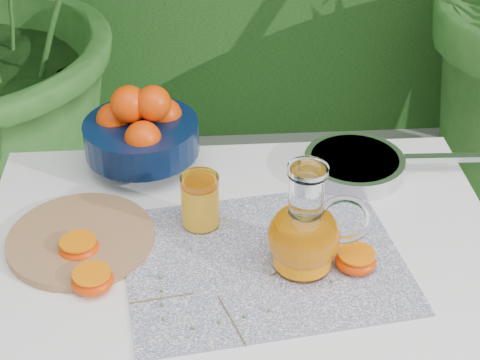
{
  "coord_description": "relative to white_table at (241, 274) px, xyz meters",
  "views": [
    {
      "loc": [
        -0.06,
        -1.11,
        1.65
      ],
      "look_at": [
        0.01,
        -0.01,
        0.88
      ],
      "focal_mm": 55.0,
      "sensor_mm": 36.0,
      "label": 1
    }
  ],
  "objects": [
    {
      "name": "juice_tumbler",
      "position": [
        -0.07,
        0.06,
        0.14
      ],
      "size": [
        0.08,
        0.08,
        0.11
      ],
      "color": "white",
      "rests_on": "white_table"
    },
    {
      "name": "cutting_board",
      "position": [
        -0.3,
        0.02,
        0.09
      ],
      "size": [
        0.31,
        0.31,
        0.02
      ],
      "primitive_type": "cylinder",
      "rotation": [
        0.0,
        0.0,
        0.14
      ],
      "color": "#956343",
      "rests_on": "white_table"
    },
    {
      "name": "orange_halves",
      "position": [
        -0.12,
        -0.07,
        0.1
      ],
      "size": [
        0.59,
        0.18,
        0.04
      ],
      "color": "red",
      "rests_on": "white_table"
    },
    {
      "name": "fruit_bowl",
      "position": [
        -0.19,
        0.28,
        0.17
      ],
      "size": [
        0.28,
        0.28,
        0.2
      ],
      "color": "black",
      "rests_on": "white_table"
    },
    {
      "name": "placemat",
      "position": [
        0.04,
        -0.06,
        0.08
      ],
      "size": [
        0.55,
        0.46,
        0.0
      ],
      "primitive_type": "cube",
      "rotation": [
        0.0,
        0.0,
        0.13
      ],
      "color": "#0C1546",
      "rests_on": "white_table"
    },
    {
      "name": "juice_pitcher",
      "position": [
        0.11,
        -0.08,
        0.16
      ],
      "size": [
        0.19,
        0.15,
        0.22
      ],
      "color": "white",
      "rests_on": "white_table"
    },
    {
      "name": "saute_pan",
      "position": [
        0.26,
        0.22,
        0.1
      ],
      "size": [
        0.38,
        0.22,
        0.04
      ],
      "color": "silver",
      "rests_on": "white_table"
    },
    {
      "name": "white_table",
      "position": [
        0.0,
        0.0,
        0.0
      ],
      "size": [
        1.0,
        0.7,
        0.75
      ],
      "color": "white",
      "rests_on": "ground"
    },
    {
      "name": "thyme_sprigs",
      "position": [
        -0.02,
        -0.14,
        0.09
      ],
      "size": [
        0.37,
        0.27,
        0.01
      ],
      "color": "brown",
      "rests_on": "white_table"
    }
  ]
}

